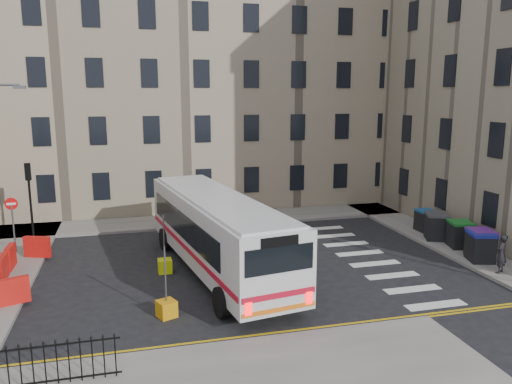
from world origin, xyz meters
name	(u,v)px	position (x,y,z in m)	size (l,w,h in m)	color
ground	(285,262)	(0.00, 0.00, 0.00)	(120.00, 120.00, 0.00)	black
pavement_north	(147,224)	(-6.00, 8.60, 0.07)	(36.00, 3.20, 0.15)	slate
pavement_east	(410,227)	(9.00, 4.00, 0.07)	(2.40, 26.00, 0.15)	slate
terrace_north	(123,81)	(-7.00, 15.50, 8.62)	(38.30, 10.80, 17.20)	gray
traffic_light_nw	(29,189)	(-12.00, 6.50, 2.87)	(0.28, 0.22, 4.10)	black
no_entry_north	(12,213)	(-12.50, 4.50, 2.08)	(0.60, 0.08, 3.00)	#595B5E
roadworks_barriers	(12,267)	(-11.84, 0.50, 0.65)	(1.66, 6.26, 1.00)	red
bus	(217,230)	(-3.29, -0.47, 1.93)	(4.75, 12.58, 3.34)	silver
wheelie_bin_a	(480,247)	(8.70, -2.42, 0.83)	(1.37, 1.48, 1.36)	black
wheelie_bin_b	(480,244)	(9.00, -2.04, 0.84)	(1.30, 1.43, 1.36)	black
wheelie_bin_c	(460,234)	(9.14, -0.34, 0.82)	(1.31, 1.43, 1.33)	black
wheelie_bin_d	(436,226)	(8.83, 1.21, 0.86)	(1.54, 1.62, 1.41)	black
wheelie_bin_e	(426,220)	(9.22, 2.78, 0.75)	(0.95, 1.09, 1.20)	black
pedestrian	(501,254)	(8.48, -4.00, 1.01)	(0.63, 0.41, 1.72)	black
bollard_yellow	(165,266)	(-5.56, 0.08, 0.30)	(0.60, 0.60, 0.60)	#C7D30B
bollard_chevron	(167,309)	(-5.84, -4.48, 0.30)	(0.60, 0.60, 0.60)	orange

